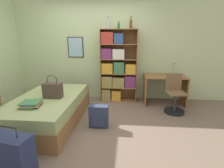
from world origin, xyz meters
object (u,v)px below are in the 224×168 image
Objects in this scene: bed at (49,109)px; book_stack_on_bed at (31,104)px; bottle_clear at (131,24)px; desk_chair at (174,100)px; backpack at (99,116)px; desk_lamp at (175,64)px; bottle_brown at (119,26)px; bottle_green at (108,24)px; handbag at (53,90)px; bookcase at (116,68)px; suitcase at (9,156)px; desk at (164,85)px.

book_stack_on_bed is (-0.06, -0.51, 0.30)m from bed.
desk_chair is (1.00, -0.73, -1.66)m from bottle_clear.
desk_lamp is at bearing 41.33° from backpack.
bed is at bearing -133.47° from bottle_brown.
bottle_green is at bearing 167.09° from bottle_brown.
bottle_brown is (1.15, 1.41, 1.23)m from handbag.
bookcase is at bearing -15.16° from bottle_green.
bottle_brown is (1.28, 1.36, 1.64)m from bed.
bed is 1.44m from suitcase.
desk reaches higher than backpack.
desk_lamp reaches higher than desk.
bottle_brown reaches higher than bed.
book_stack_on_bed is at bearing -125.74° from bottle_brown.
backpack is at bearing -138.67° from desk_lamp.
suitcase is 3.65× the size of bottle_brown.
desk_lamp is at bearing 26.61° from bed.
bottle_brown is (1.34, 1.86, 1.34)m from book_stack_on_bed.
book_stack_on_bed reaches higher than backpack.
bottle_green is (-0.21, 0.06, 1.08)m from bookcase.
desk_lamp is (1.11, -0.06, -0.95)m from bottle_clear.
bottle_brown reaches higher than handbag.
bed is at bearing -153.39° from desk_lamp.
desk is at bearing -6.29° from bookcase.
bookcase is at bearing 179.48° from desk_lamp.
bottle_clear is 0.71× the size of desk_lamp.
bottle_clear reaches higher than handbag.
bed is at bearing -125.82° from bottle_green.
bookcase is 1.28m from desk.
bottle_green is 1.92m from desk_lamp.
desk_chair is at bearing -25.36° from bottle_green.
desk is 2.44× the size of backpack.
desk is (2.32, 1.28, -0.18)m from handbag.
desk is (1.22, -0.13, -0.37)m from bookcase.
bottle_clear is 2.07m from desk_chair.
handbag is 1.80m from bookcase.
bookcase reaches higher than suitcase.
backpack is at bearing -7.57° from bed.
bottle_green is 0.33× the size of desk_chair.
backpack is at bearing -152.59° from desk_chair.
desk_chair is (2.44, 0.74, -0.39)m from handbag.
suitcase is 3.51m from desk.
desk reaches higher than book_stack_on_bed.
bed is 3.09m from desk_lamp.
desk is (0.87, -0.18, -1.45)m from bottle_clear.
bed is at bearing -153.44° from desk.
bottle_brown is 0.30m from bottle_clear.
bottle_brown reaches higher than book_stack_on_bed.
bottle_brown is at bearing 46.53° from bed.
desk_lamp is (1.45, -0.01, 0.13)m from bookcase.
desk_chair is at bearing 41.06° from suitcase.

